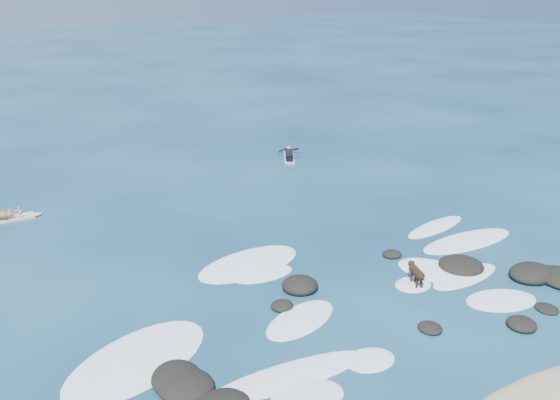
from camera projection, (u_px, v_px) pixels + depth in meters
ground at (315, 282)px, 17.66m from camera, size 160.00×160.00×0.00m
reef_rocks at (361, 347)px, 14.44m from camera, size 14.06×6.16×0.59m
breaking_foam at (332, 297)px, 16.82m from camera, size 15.43×7.71×0.12m
paddling_surfer_rig at (289, 155)px, 28.97m from camera, size 1.57×1.98×0.38m
dog at (416, 272)px, 17.29m from camera, size 0.49×0.97×0.64m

